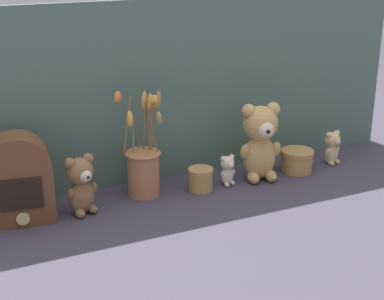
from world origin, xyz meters
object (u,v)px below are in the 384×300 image
Objects in this scene: teddy_bear_small at (332,147)px; decorative_tin_short at (201,179)px; teddy_bear_large at (260,140)px; vintage_radio at (19,179)px; teddy_bear_medium at (81,184)px; decorative_tin_tall at (297,161)px; flower_vase at (144,166)px; teddy_bear_tiny at (228,169)px.

decorative_tin_short is (-0.52, -0.01, -0.03)m from teddy_bear_small.
decorative_tin_short is at bearing -179.24° from teddy_bear_large.
teddy_bear_small is at bearing -0.55° from vintage_radio.
teddy_bear_large is at bearing 0.58° from teddy_bear_medium.
teddy_bear_small is 0.15m from decorative_tin_tall.
vintage_radio is (-0.37, -0.02, 0.03)m from flower_vase.
decorative_tin_short is (-0.21, -0.00, -0.10)m from teddy_bear_large.
teddy_bear_medium is 0.69× the size of vintage_radio.
flower_vase is 0.38m from vintage_radio.
teddy_bear_medium is at bearing -179.19° from teddy_bear_tiny.
teddy_bear_tiny is (-0.42, -0.01, -0.01)m from teddy_bear_small.
decorative_tin_short is at bearing -14.60° from flower_vase.
flower_vase reaches higher than teddy_bear_medium.
flower_vase is 1.28× the size of vintage_radio.
teddy_bear_small is 1.20× the size of teddy_bear_tiny.
vintage_radio is at bearing 178.48° from teddy_bear_large.
teddy_bear_large is 0.78× the size of flower_vase.
decorative_tin_tall is at bearing 0.69° from teddy_bear_medium.
decorative_tin_short is at bearing -179.07° from decorative_tin_tall.
teddy_bear_tiny is at bearing -8.70° from flower_vase.
vintage_radio is 0.92m from decorative_tin_tall.
vintage_radio is (-1.07, 0.01, 0.06)m from teddy_bear_small.
teddy_bear_small is at bearing 1.43° from decorative_tin_short.
vintage_radio is (-0.65, 0.02, 0.07)m from teddy_bear_tiny.
teddy_bear_large is 0.31m from teddy_bear_small.
vintage_radio is at bearing 178.92° from decorative_tin_tall.
teddy_bear_small is at bearing 1.89° from teddy_bear_large.
decorative_tin_short is at bearing -177.83° from teddy_bear_tiny.
teddy_bear_medium is 1.76× the size of teddy_bear_tiny.
teddy_bear_large is at bearing 0.76° from decorative_tin_short.
decorative_tin_tall is at bearing -177.36° from teddy_bear_small.
decorative_tin_short is (-0.10, -0.00, -0.02)m from teddy_bear_tiny.
flower_vase is (-0.27, 0.04, 0.04)m from teddy_bear_tiny.
teddy_bear_medium is 0.90m from teddy_bear_small.
decorative_tin_short is (-0.37, -0.01, -0.00)m from decorative_tin_tall.
vintage_radio reaches higher than teddy_bear_medium.
teddy_bear_tiny is 0.90× the size of decorative_tin_tall.
teddy_bear_medium is at bearing -166.94° from flower_vase.
teddy_bear_small is 0.69m from flower_vase.
teddy_bear_small is at bearing -2.67° from flower_vase.
decorative_tin_tall is 0.37m from decorative_tin_short.
teddy_bear_medium reaches higher than teddy_bear_tiny.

